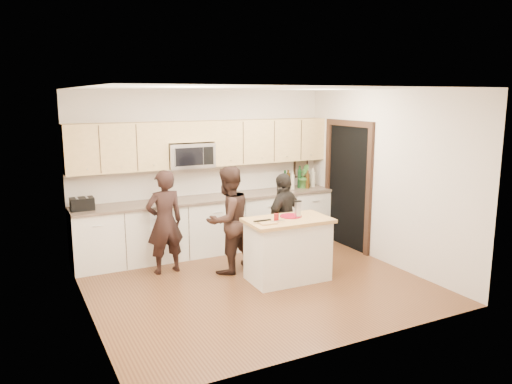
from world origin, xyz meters
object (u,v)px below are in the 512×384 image
toaster (82,204)px  woman_left (165,222)px  woman_center (228,220)px  island (288,249)px  woman_right (284,220)px

toaster → woman_left: size_ratio=0.22×
toaster → woman_center: 2.18m
woman_left → island: bearing=139.2°
woman_center → woman_right: (0.88, -0.13, -0.07)m
island → woman_left: woman_left is taller
island → toaster: toaster is taller
toaster → woman_right: woman_right is taller
toaster → woman_center: (1.91, -1.03, -0.24)m
woman_left → woman_center: woman_center is taller
woman_center → island: bearing=112.8°
island → toaster: size_ratio=3.65×
woman_left → woman_right: bearing=158.4°
island → woman_left: 1.85m
toaster → woman_left: (1.06, -0.63, -0.26)m
island → woman_center: 0.99m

